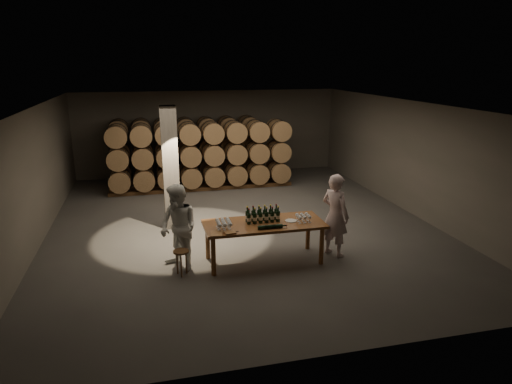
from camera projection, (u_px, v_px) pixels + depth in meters
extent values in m
plane|color=#504D4B|center=(241.00, 223.00, 12.45)|extent=(12.00, 12.00, 0.00)
plane|color=#605E59|center=(240.00, 105.00, 11.56)|extent=(12.00, 12.00, 0.00)
plane|color=#615D53|center=(209.00, 133.00, 17.61)|extent=(10.00, 0.00, 10.00)
plane|color=#615D53|center=(327.00, 258.00, 6.40)|extent=(10.00, 0.00, 10.00)
plane|color=#615D53|center=(35.00, 177.00, 10.87)|extent=(0.00, 12.00, 12.00)
plane|color=#615D53|center=(410.00, 157.00, 13.13)|extent=(0.00, 12.00, 12.00)
cube|color=slate|center=(171.00, 168.00, 11.78)|extent=(0.40, 0.40, 3.20)
cylinder|color=brown|center=(213.00, 256.00, 9.33)|extent=(0.10, 0.10, 0.84)
cylinder|color=brown|center=(322.00, 246.00, 9.86)|extent=(0.10, 0.10, 0.84)
cylinder|color=brown|center=(208.00, 241.00, 10.13)|extent=(0.10, 0.10, 0.84)
cylinder|color=brown|center=(308.00, 232.00, 10.66)|extent=(0.10, 0.10, 0.84)
cube|color=brown|center=(264.00, 224.00, 9.87)|extent=(2.60, 1.10, 0.06)
cube|color=brown|center=(188.00, 180.00, 16.79)|extent=(5.48, 0.10, 0.12)
cube|color=brown|center=(187.00, 176.00, 17.35)|extent=(5.48, 0.10, 0.12)
cylinder|color=olive|center=(122.00, 171.00, 16.43)|extent=(0.70, 0.95, 0.70)
cylinder|color=black|center=(121.00, 172.00, 16.18)|extent=(0.73, 0.04, 0.73)
cylinder|color=black|center=(122.00, 169.00, 16.67)|extent=(0.73, 0.04, 0.73)
cylinder|color=olive|center=(144.00, 169.00, 16.60)|extent=(0.70, 0.95, 0.70)
cylinder|color=black|center=(144.00, 171.00, 16.36)|extent=(0.73, 0.04, 0.73)
cylinder|color=black|center=(144.00, 168.00, 16.85)|extent=(0.73, 0.04, 0.73)
cylinder|color=olive|center=(166.00, 168.00, 16.78)|extent=(0.70, 0.95, 0.70)
cylinder|color=black|center=(166.00, 170.00, 16.54)|extent=(0.73, 0.04, 0.73)
cylinder|color=black|center=(165.00, 167.00, 17.02)|extent=(0.73, 0.04, 0.73)
cylinder|color=olive|center=(187.00, 167.00, 16.96)|extent=(0.70, 0.95, 0.70)
cylinder|color=black|center=(188.00, 169.00, 16.71)|extent=(0.73, 0.04, 0.73)
cylinder|color=black|center=(186.00, 166.00, 17.20)|extent=(0.73, 0.04, 0.73)
cylinder|color=olive|center=(208.00, 166.00, 17.13)|extent=(0.70, 0.95, 0.70)
cylinder|color=black|center=(209.00, 168.00, 16.89)|extent=(0.73, 0.04, 0.73)
cylinder|color=black|center=(207.00, 165.00, 17.38)|extent=(0.73, 0.04, 0.73)
cylinder|color=olive|center=(228.00, 165.00, 17.31)|extent=(0.70, 0.95, 0.70)
cylinder|color=black|center=(229.00, 166.00, 17.07)|extent=(0.73, 0.04, 0.73)
cylinder|color=black|center=(227.00, 164.00, 17.55)|extent=(0.73, 0.04, 0.73)
cylinder|color=olive|center=(248.00, 164.00, 17.49)|extent=(0.70, 0.95, 0.70)
cylinder|color=black|center=(250.00, 165.00, 17.24)|extent=(0.73, 0.04, 0.73)
cylinder|color=black|center=(247.00, 163.00, 17.73)|extent=(0.73, 0.04, 0.73)
cylinder|color=olive|center=(120.00, 150.00, 16.22)|extent=(0.70, 0.95, 0.70)
cylinder|color=black|center=(120.00, 152.00, 15.98)|extent=(0.73, 0.04, 0.73)
cylinder|color=black|center=(120.00, 149.00, 16.46)|extent=(0.73, 0.04, 0.73)
cylinder|color=olive|center=(143.00, 149.00, 16.40)|extent=(0.70, 0.95, 0.70)
cylinder|color=black|center=(143.00, 151.00, 16.16)|extent=(0.73, 0.04, 0.73)
cylinder|color=black|center=(143.00, 148.00, 16.64)|extent=(0.73, 0.04, 0.73)
cylinder|color=olive|center=(165.00, 148.00, 16.57)|extent=(0.70, 0.95, 0.70)
cylinder|color=black|center=(165.00, 150.00, 16.33)|extent=(0.73, 0.04, 0.73)
cylinder|color=black|center=(164.00, 147.00, 16.82)|extent=(0.73, 0.04, 0.73)
cylinder|color=olive|center=(186.00, 148.00, 16.75)|extent=(0.70, 0.95, 0.70)
cylinder|color=black|center=(187.00, 149.00, 16.51)|extent=(0.73, 0.04, 0.73)
cylinder|color=black|center=(185.00, 146.00, 16.99)|extent=(0.73, 0.04, 0.73)
cylinder|color=olive|center=(207.00, 147.00, 16.93)|extent=(0.70, 0.95, 0.70)
cylinder|color=black|center=(208.00, 148.00, 16.68)|extent=(0.73, 0.04, 0.73)
cylinder|color=black|center=(206.00, 145.00, 17.17)|extent=(0.73, 0.04, 0.73)
cylinder|color=olive|center=(228.00, 146.00, 17.10)|extent=(0.70, 0.95, 0.70)
cylinder|color=black|center=(229.00, 147.00, 16.86)|extent=(0.73, 0.04, 0.73)
cylinder|color=black|center=(227.00, 145.00, 17.35)|extent=(0.73, 0.04, 0.73)
cylinder|color=olive|center=(248.00, 145.00, 17.28)|extent=(0.70, 0.95, 0.70)
cylinder|color=black|center=(250.00, 146.00, 17.04)|extent=(0.73, 0.04, 0.73)
cylinder|color=black|center=(247.00, 144.00, 17.52)|extent=(0.73, 0.04, 0.73)
cylinder|color=olive|center=(118.00, 130.00, 16.02)|extent=(0.70, 0.95, 0.70)
cylinder|color=black|center=(118.00, 131.00, 15.77)|extent=(0.73, 0.04, 0.73)
cylinder|color=black|center=(119.00, 129.00, 16.26)|extent=(0.73, 0.04, 0.73)
cylinder|color=olive|center=(141.00, 129.00, 16.19)|extent=(0.70, 0.95, 0.70)
cylinder|color=black|center=(141.00, 130.00, 15.95)|extent=(0.73, 0.04, 0.73)
cylinder|color=black|center=(141.00, 128.00, 16.44)|extent=(0.73, 0.04, 0.73)
cylinder|color=olive|center=(163.00, 128.00, 16.37)|extent=(0.70, 0.95, 0.70)
cylinder|color=black|center=(164.00, 129.00, 16.13)|extent=(0.73, 0.04, 0.73)
cylinder|color=black|center=(163.00, 127.00, 16.61)|extent=(0.73, 0.04, 0.73)
cylinder|color=olive|center=(185.00, 127.00, 16.55)|extent=(0.70, 0.95, 0.70)
cylinder|color=black|center=(186.00, 128.00, 16.30)|extent=(0.73, 0.04, 0.73)
cylinder|color=black|center=(185.00, 126.00, 16.79)|extent=(0.73, 0.04, 0.73)
cylinder|color=olive|center=(207.00, 127.00, 16.72)|extent=(0.70, 0.95, 0.70)
cylinder|color=black|center=(208.00, 128.00, 16.48)|extent=(0.73, 0.04, 0.73)
cylinder|color=black|center=(206.00, 126.00, 16.97)|extent=(0.73, 0.04, 0.73)
cylinder|color=olive|center=(228.00, 126.00, 16.90)|extent=(0.70, 0.95, 0.70)
cylinder|color=black|center=(229.00, 127.00, 16.66)|extent=(0.73, 0.04, 0.73)
cylinder|color=black|center=(226.00, 125.00, 17.14)|extent=(0.73, 0.04, 0.73)
cylinder|color=olive|center=(248.00, 125.00, 17.08)|extent=(0.70, 0.95, 0.70)
cylinder|color=black|center=(250.00, 126.00, 16.83)|extent=(0.73, 0.04, 0.73)
cylinder|color=black|center=(247.00, 124.00, 17.32)|extent=(0.73, 0.04, 0.73)
cube|color=brown|center=(204.00, 189.00, 15.57)|extent=(6.26, 0.10, 0.12)
cube|color=brown|center=(201.00, 185.00, 16.13)|extent=(6.26, 0.10, 0.12)
cylinder|color=olive|center=(120.00, 180.00, 15.12)|extent=(0.70, 0.95, 0.70)
cylinder|color=black|center=(120.00, 182.00, 14.88)|extent=(0.73, 0.04, 0.73)
cylinder|color=black|center=(120.00, 178.00, 15.36)|extent=(0.73, 0.04, 0.73)
cylinder|color=olive|center=(144.00, 179.00, 15.30)|extent=(0.70, 0.95, 0.70)
cylinder|color=black|center=(144.00, 181.00, 15.05)|extent=(0.73, 0.04, 0.73)
cylinder|color=black|center=(144.00, 177.00, 15.54)|extent=(0.73, 0.04, 0.73)
cylinder|color=olive|center=(168.00, 177.00, 15.47)|extent=(0.70, 0.95, 0.70)
cylinder|color=black|center=(168.00, 179.00, 15.23)|extent=(0.73, 0.04, 0.73)
cylinder|color=black|center=(167.00, 176.00, 15.71)|extent=(0.73, 0.04, 0.73)
cylinder|color=olive|center=(191.00, 176.00, 15.65)|extent=(0.70, 0.95, 0.70)
cylinder|color=black|center=(192.00, 178.00, 15.41)|extent=(0.73, 0.04, 0.73)
cylinder|color=black|center=(190.00, 174.00, 15.89)|extent=(0.73, 0.04, 0.73)
cylinder|color=olive|center=(213.00, 175.00, 15.82)|extent=(0.70, 0.95, 0.70)
cylinder|color=black|center=(214.00, 177.00, 15.58)|extent=(0.73, 0.04, 0.73)
cylinder|color=black|center=(212.00, 173.00, 16.07)|extent=(0.73, 0.04, 0.73)
cylinder|color=olive|center=(235.00, 173.00, 16.00)|extent=(0.70, 0.95, 0.70)
cylinder|color=black|center=(237.00, 175.00, 15.76)|extent=(0.73, 0.04, 0.73)
cylinder|color=black|center=(234.00, 172.00, 16.24)|extent=(0.73, 0.04, 0.73)
cylinder|color=olive|center=(257.00, 172.00, 16.18)|extent=(0.70, 0.95, 0.70)
cylinder|color=black|center=(259.00, 174.00, 15.93)|extent=(0.73, 0.04, 0.73)
cylinder|color=black|center=(255.00, 171.00, 16.42)|extent=(0.73, 0.04, 0.73)
cylinder|color=olive|center=(278.00, 171.00, 16.35)|extent=(0.70, 0.95, 0.70)
cylinder|color=black|center=(280.00, 173.00, 16.11)|extent=(0.73, 0.04, 0.73)
cylinder|color=black|center=(276.00, 169.00, 16.60)|extent=(0.73, 0.04, 0.73)
cylinder|color=olive|center=(118.00, 158.00, 14.91)|extent=(0.70, 0.95, 0.70)
cylinder|color=black|center=(118.00, 160.00, 14.67)|extent=(0.73, 0.04, 0.73)
cylinder|color=black|center=(119.00, 157.00, 15.16)|extent=(0.73, 0.04, 0.73)
cylinder|color=olive|center=(143.00, 157.00, 15.09)|extent=(0.70, 0.95, 0.70)
cylinder|color=black|center=(143.00, 159.00, 14.85)|extent=(0.73, 0.04, 0.73)
cylinder|color=black|center=(143.00, 156.00, 15.33)|extent=(0.73, 0.04, 0.73)
cylinder|color=olive|center=(167.00, 156.00, 15.27)|extent=(0.70, 0.95, 0.70)
cylinder|color=black|center=(167.00, 157.00, 15.02)|extent=(0.73, 0.04, 0.73)
cylinder|color=black|center=(166.00, 154.00, 15.51)|extent=(0.73, 0.04, 0.73)
cylinder|color=olive|center=(190.00, 155.00, 15.44)|extent=(0.70, 0.95, 0.70)
cylinder|color=black|center=(191.00, 156.00, 15.20)|extent=(0.73, 0.04, 0.73)
cylinder|color=black|center=(189.00, 153.00, 15.69)|extent=(0.73, 0.04, 0.73)
cylinder|color=olive|center=(213.00, 154.00, 15.62)|extent=(0.70, 0.95, 0.70)
cylinder|color=black|center=(214.00, 155.00, 15.38)|extent=(0.73, 0.04, 0.73)
cylinder|color=black|center=(212.00, 152.00, 15.86)|extent=(0.73, 0.04, 0.73)
cylinder|color=olive|center=(235.00, 153.00, 15.80)|extent=(0.70, 0.95, 0.70)
cylinder|color=black|center=(237.00, 154.00, 15.55)|extent=(0.73, 0.04, 0.73)
cylinder|color=black|center=(234.00, 151.00, 16.04)|extent=(0.73, 0.04, 0.73)
cylinder|color=olive|center=(257.00, 152.00, 15.97)|extent=(0.70, 0.95, 0.70)
cylinder|color=black|center=(259.00, 153.00, 15.73)|extent=(0.73, 0.04, 0.73)
cylinder|color=black|center=(255.00, 150.00, 16.22)|extent=(0.73, 0.04, 0.73)
cylinder|color=olive|center=(278.00, 151.00, 16.15)|extent=(0.70, 0.95, 0.70)
cylinder|color=black|center=(280.00, 152.00, 15.91)|extent=(0.73, 0.04, 0.73)
cylinder|color=black|center=(276.00, 149.00, 16.39)|extent=(0.73, 0.04, 0.73)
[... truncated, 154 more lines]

